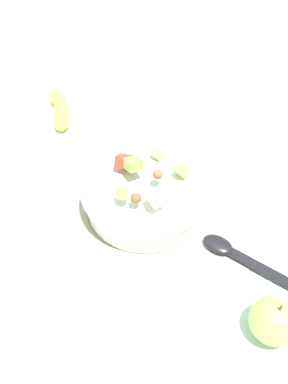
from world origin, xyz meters
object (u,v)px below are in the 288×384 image
serving_spoon (235,254)px  banana_whole (60,109)px  salad_bowl (144,195)px  whole_apple (274,321)px

serving_spoon → banana_whole: size_ratio=1.31×
serving_spoon → salad_bowl: bearing=163.7°
serving_spoon → whole_apple: 0.14m
salad_bowl → banana_whole: salad_bowl is taller
serving_spoon → whole_apple: size_ratio=2.14×
serving_spoon → banana_whole: 0.54m
serving_spoon → whole_apple: whole_apple is taller
salad_bowl → banana_whole: size_ratio=1.68×
serving_spoon → banana_whole: (-0.47, 0.27, 0.01)m
salad_bowl → whole_apple: size_ratio=2.76×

